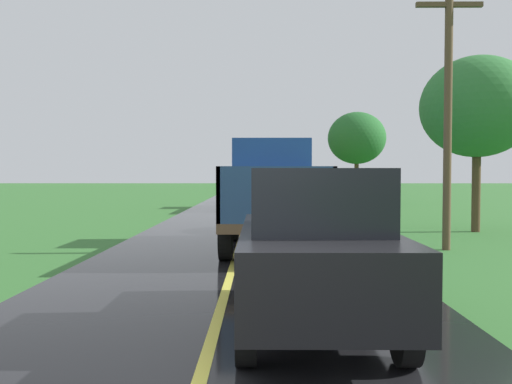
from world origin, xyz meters
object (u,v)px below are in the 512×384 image
(banana_truck_near, at_px, (273,192))
(roadside_tree_mid_right, at_px, (477,107))
(utility_pole_roadside, at_px, (448,111))
(roadside_tree_near_left, at_px, (357,138))
(banana_truck_far, at_px, (262,182))
(following_car, at_px, (313,247))

(banana_truck_near, height_order, roadside_tree_mid_right, roadside_tree_mid_right)
(utility_pole_roadside, height_order, roadside_tree_near_left, utility_pole_roadside)
(utility_pole_roadside, bearing_deg, banana_truck_far, 106.56)
(roadside_tree_near_left, relative_size, following_car, 1.44)
(banana_truck_near, bearing_deg, roadside_tree_mid_right, 29.75)
(roadside_tree_mid_right, bearing_deg, following_car, -120.11)
(banana_truck_far, relative_size, following_car, 1.42)
(utility_pole_roadside, distance_m, roadside_tree_mid_right, 4.90)
(banana_truck_far, height_order, roadside_tree_near_left, roadside_tree_near_left)
(following_car, bearing_deg, utility_pole_roadside, 60.02)
(following_car, bearing_deg, banana_truck_near, 92.34)
(banana_truck_near, xyz_separation_m, roadside_tree_near_left, (5.96, 20.73, 2.75))
(utility_pole_roadside, bearing_deg, roadside_tree_near_left, 85.76)
(banana_truck_near, bearing_deg, roadside_tree_near_left, 73.96)
(roadside_tree_near_left, distance_m, following_car, 28.85)
(banana_truck_far, relative_size, roadside_tree_mid_right, 1.00)
(roadside_tree_mid_right, xyz_separation_m, following_car, (-6.55, -11.30, -3.06))
(utility_pole_roadside, distance_m, roadside_tree_near_left, 21.08)
(banana_truck_near, xyz_separation_m, utility_pole_roadside, (4.40, -0.28, 2.05))
(banana_truck_near, height_order, following_car, banana_truck_near)
(banana_truck_near, bearing_deg, utility_pole_roadside, -3.58)
(banana_truck_far, height_order, utility_pole_roadside, utility_pole_roadside)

